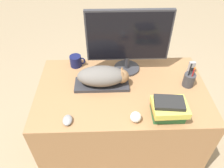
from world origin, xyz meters
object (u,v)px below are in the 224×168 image
computer_mouse (67,120)px  keyboard (102,84)px  book_stack (168,109)px  coffee_mug (76,61)px  phone (191,68)px  monitor (128,39)px  cat (104,76)px  pen_cup (189,80)px  baseball (136,117)px

computer_mouse → keyboard: bearing=57.2°
keyboard → book_stack: size_ratio=1.83×
coffee_mug → phone: (0.89, -0.12, 0.00)m
monitor → coffee_mug: size_ratio=4.91×
keyboard → computer_mouse: size_ratio=4.70×
monitor → computer_mouse: (-0.41, -0.51, -0.26)m
keyboard → monitor: (0.20, 0.19, 0.26)m
cat → pen_cup: size_ratio=1.83×
coffee_mug → pen_cup: bearing=-17.5°
monitor → computer_mouse: size_ratio=7.27×
coffee_mug → pen_cup: size_ratio=0.62×
computer_mouse → coffee_mug: 0.57m
computer_mouse → coffee_mug: coffee_mug is taller
coffee_mug → baseball: (0.41, -0.57, -0.01)m
cat → pen_cup: bearing=-1.4°
pen_cup → baseball: bearing=-143.1°
cat → phone: size_ratio=3.61×
baseball → book_stack: 0.21m
pen_cup → cat: bearing=178.6°
keyboard → pen_cup: size_ratio=1.96×
cat → computer_mouse: bearing=-124.9°
phone → book_stack: 0.50m
phone → computer_mouse: bearing=-153.2°
keyboard → pen_cup: pen_cup is taller
monitor → baseball: monitor is taller
baseball → pen_cup: bearing=36.9°
cat → monitor: (0.18, 0.19, 0.18)m
keyboard → computer_mouse: computer_mouse is taller
baseball → phone: size_ratio=0.68×
phone → pen_cup: bearing=-113.1°
coffee_mug → book_stack: (0.62, -0.54, 0.02)m
cat → baseball: (0.19, -0.33, -0.06)m
pen_cup → book_stack: 0.35m
monitor → baseball: bearing=-88.7°
baseball → keyboard: bearing=122.5°
baseball → book_stack: size_ratio=0.32×
pen_cup → book_stack: bearing=-127.5°
baseball → cat: bearing=120.4°
keyboard → book_stack: book_stack is taller
keyboard → baseball: (0.21, -0.33, 0.02)m
computer_mouse → pen_cup: size_ratio=0.42×
computer_mouse → baseball: size_ratio=1.21×
coffee_mug → phone: 0.90m
pen_cup → book_stack: size_ratio=0.93×
keyboard → cat: 0.08m
computer_mouse → phone: phone is taller
cat → keyboard: bearing=180.0°
computer_mouse → phone: (0.90, 0.45, 0.03)m
monitor → pen_cup: bearing=-25.4°
keyboard → baseball: baseball is taller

